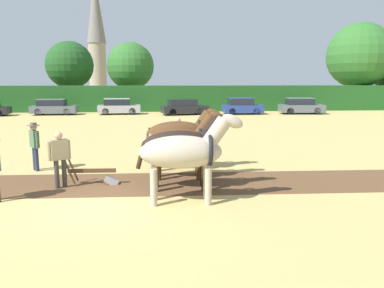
# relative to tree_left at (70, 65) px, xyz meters

# --- Properties ---
(ground_plane) EXTENTS (240.00, 240.00, 0.00)m
(ground_plane) POSITION_rel_tree_left_xyz_m (8.72, -34.79, -4.99)
(ground_plane) COLOR tan
(plowed_furrow_strip) EXTENTS (24.35, 3.27, 0.01)m
(plowed_furrow_strip) POSITION_rel_tree_left_xyz_m (7.23, -32.70, -4.99)
(plowed_furrow_strip) COLOR brown
(plowed_furrow_strip) RESTS_ON ground
(hedgerow) EXTENTS (79.23, 1.93, 2.73)m
(hedgerow) POSITION_rel_tree_left_xyz_m (8.72, -3.81, -3.63)
(hedgerow) COLOR #1E511E
(hedgerow) RESTS_ON ground
(tree_left) EXTENTS (5.36, 5.36, 7.69)m
(tree_left) POSITION_rel_tree_left_xyz_m (0.00, 0.00, 0.00)
(tree_left) COLOR #4C3823
(tree_left) RESTS_ON ground
(tree_center_left) EXTENTS (5.43, 5.43, 7.64)m
(tree_center_left) POSITION_rel_tree_left_xyz_m (6.82, 0.15, -0.08)
(tree_center_left) COLOR #423323
(tree_center_left) RESTS_ON ground
(tree_center) EXTENTS (7.56, 7.56, 9.93)m
(tree_center) POSITION_rel_tree_left_xyz_m (33.56, -1.31, 1.15)
(tree_center) COLOR #423323
(tree_center) RESTS_ON ground
(church_spire) EXTENTS (3.38, 3.38, 21.95)m
(church_spire) POSITION_rel_tree_left_xyz_m (-1.12, 26.15, 6.49)
(church_spire) COLOR gray
(church_spire) RESTS_ON ground
(draft_horse_lead_left) EXTENTS (2.90, 0.97, 2.47)m
(draft_horse_lead_left) POSITION_rel_tree_left_xyz_m (10.95, -34.70, -3.60)
(draft_horse_lead_left) COLOR #B2A38E
(draft_horse_lead_left) RESTS_ON ground
(draft_horse_lead_right) EXTENTS (2.90, 0.97, 2.35)m
(draft_horse_lead_right) POSITION_rel_tree_left_xyz_m (10.97, -33.42, -3.65)
(draft_horse_lead_right) COLOR black
(draft_horse_lead_right) RESTS_ON ground
(draft_horse_trail_left) EXTENTS (2.78, 0.91, 2.32)m
(draft_horse_trail_left) POSITION_rel_tree_left_xyz_m (11.01, -32.13, -3.73)
(draft_horse_trail_left) COLOR #513319
(draft_horse_trail_left) RESTS_ON ground
(draft_horse_trail_right) EXTENTS (2.91, 1.06, 2.32)m
(draft_horse_trail_right) POSITION_rel_tree_left_xyz_m (11.02, -30.85, -3.68)
(draft_horse_trail_right) COLOR #513319
(draft_horse_trail_right) RESTS_ON ground
(plow) EXTENTS (1.71, 0.47, 1.13)m
(plow) POSITION_rel_tree_left_xyz_m (8.26, -32.72, -4.67)
(plow) COLOR #4C331E
(plow) RESTS_ON ground
(farmer_at_plow) EXTENTS (0.60, 0.44, 1.74)m
(farmer_at_plow) POSITION_rel_tree_left_xyz_m (7.23, -32.99, -3.97)
(farmer_at_plow) COLOR #38332D
(farmer_at_plow) RESTS_ON ground
(farmer_beside_team) EXTENTS (0.60, 0.43, 1.73)m
(farmer_beside_team) POSITION_rel_tree_left_xyz_m (11.02, -28.90, -3.98)
(farmer_beside_team) COLOR #4C4C4C
(farmer_beside_team) RESTS_ON ground
(farmer_onlooker_right) EXTENTS (0.45, 0.57, 1.77)m
(farmer_onlooker_right) POSITION_rel_tree_left_xyz_m (5.74, -30.63, -3.95)
(farmer_onlooker_right) COLOR #28334C
(farmer_onlooker_right) RESTS_ON ground
(parked_car_center_left) EXTENTS (4.28, 1.81, 1.51)m
(parked_car_center_left) POSITION_rel_tree_left_xyz_m (0.01, -7.46, -4.27)
(parked_car_center_left) COLOR #565B66
(parked_car_center_left) RESTS_ON ground
(parked_car_center) EXTENTS (4.15, 1.95, 1.55)m
(parked_car_center) POSITION_rel_tree_left_xyz_m (6.19, -7.45, -4.25)
(parked_car_center) COLOR #9E9EA8
(parked_car_center) RESTS_ON ground
(parked_car_center_right) EXTENTS (4.64, 2.59, 1.50)m
(parked_car_center_right) POSITION_rel_tree_left_xyz_m (12.50, -8.41, -4.27)
(parked_car_center_right) COLOR black
(parked_car_center_right) RESTS_ON ground
(parked_car_right) EXTENTS (3.88, 1.88, 1.60)m
(parked_car_right) POSITION_rel_tree_left_xyz_m (18.21, -8.28, -4.23)
(parked_car_right) COLOR navy
(parked_car_right) RESTS_ON ground
(parked_car_far_right) EXTENTS (4.38, 2.15, 1.58)m
(parked_car_far_right) POSITION_rel_tree_left_xyz_m (24.09, -8.40, -4.23)
(parked_car_far_right) COLOR #565B66
(parked_car_far_right) RESTS_ON ground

